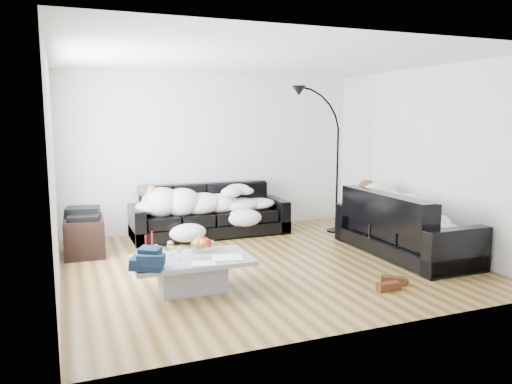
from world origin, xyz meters
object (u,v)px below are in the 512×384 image
object	(u,v)px
sofa_back	(210,211)
coffee_table	(192,274)
fruit_bowl	(203,244)
floor_lamp	(337,169)
sleeper_back	(211,197)
wine_glass_a	(170,248)
sofa_right	(405,223)
av_cabinet	(84,236)
wine_glass_c	(179,253)
candle_left	(146,246)
candle_right	(152,243)
stereo	(83,213)
shoes	(391,283)
sleeper_right	(405,209)
wine_glass_b	(156,252)

from	to	relation	value
sofa_back	coffee_table	size ratio (longest dim) A/B	1.95
fruit_bowl	floor_lamp	xyz separation A→B (m)	(2.76, 1.69, 0.59)
sleeper_back	wine_glass_a	xyz separation A→B (m)	(-1.11, -2.21, -0.17)
floor_lamp	sofa_right	bearing A→B (deg)	-72.39
sofa_right	sleeper_back	xyz separation A→B (m)	(-2.19, 2.02, 0.19)
sofa_back	floor_lamp	bearing A→B (deg)	-14.05
sofa_right	av_cabinet	size ratio (longest dim) A/B	2.85
floor_lamp	wine_glass_c	bearing A→B (deg)	-136.03
floor_lamp	candle_left	bearing A→B (deg)	-141.53
sofa_back	sofa_right	world-z (taller)	sofa_right
sleeper_back	candle_right	bearing A→B (deg)	-121.64
floor_lamp	stereo	bearing A→B (deg)	-169.20
shoes	sofa_back	bearing A→B (deg)	122.38
wine_glass_a	candle_left	distance (m)	0.26
coffee_table	wine_glass_c	distance (m)	0.30
sleeper_right	candle_left	bearing A→B (deg)	92.57
fruit_bowl	candle_right	world-z (taller)	candle_right
sleeper_right	candle_right	bearing A→B (deg)	91.26
fruit_bowl	av_cabinet	world-z (taller)	fruit_bowl
wine_glass_a	wine_glass_c	distance (m)	0.21
wine_glass_b	stereo	xyz separation A→B (m)	(-0.65, 1.93, 0.13)
sofa_right	candle_left	distance (m)	3.57
sleeper_back	candle_left	bearing A→B (deg)	-122.24
candle_left	shoes	bearing A→B (deg)	-20.02
wine_glass_b	sofa_back	bearing A→B (deg)	61.45
shoes	floor_lamp	size ratio (longest dim) A/B	0.22
candle_left	floor_lamp	xyz separation A→B (m)	(3.40, 1.72, 0.55)
sleeper_back	coffee_table	bearing A→B (deg)	-110.99
wine_glass_a	wine_glass_c	bearing A→B (deg)	-74.19
sofa_right	candle_right	xyz separation A→B (m)	(-3.48, -0.08, 0.07)
wine_glass_c	floor_lamp	distance (m)	3.70
sofa_right	shoes	bearing A→B (deg)	136.93
fruit_bowl	wine_glass_b	world-z (taller)	wine_glass_b
candle_right	fruit_bowl	bearing A→B (deg)	-5.00
sofa_back	floor_lamp	distance (m)	2.19
sofa_back	shoes	distance (m)	3.39
wine_glass_c	av_cabinet	size ratio (longest dim) A/B	0.20
shoes	wine_glass_b	bearing A→B (deg)	174.33
candle_right	sofa_back	bearing A→B (deg)	58.96
sofa_back	wine_glass_a	distance (m)	2.52
sofa_back	wine_glass_c	bearing A→B (deg)	-113.27
sleeper_right	av_cabinet	distance (m)	4.46
sleeper_right	floor_lamp	world-z (taller)	floor_lamp
floor_lamp	sofa_back	bearing A→B (deg)	177.61
sofa_back	wine_glass_c	size ratio (longest dim) A/B	16.55
sofa_back	shoes	xyz separation A→B (m)	(1.18, -3.16, -0.35)
sleeper_back	candle_right	world-z (taller)	sleeper_back
sofa_right	av_cabinet	bearing A→B (deg)	68.61
sleeper_back	av_cabinet	bearing A→B (deg)	-168.41
sofa_right	av_cabinet	world-z (taller)	sofa_right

